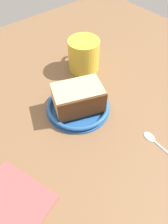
# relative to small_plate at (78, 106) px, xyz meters

# --- Properties ---
(ground_plane) EXTENTS (1.10, 1.10, 0.03)m
(ground_plane) POSITION_rel_small_plate_xyz_m (0.05, 0.01, -0.02)
(ground_plane) COLOR brown
(small_plate) EXTENTS (0.16, 0.16, 0.02)m
(small_plate) POSITION_rel_small_plate_xyz_m (0.00, 0.00, 0.00)
(small_plate) COLOR #26599E
(small_plate) RESTS_ON ground_plane
(cake_slice) EXTENTS (0.11, 0.13, 0.06)m
(cake_slice) POSITION_rel_small_plate_xyz_m (0.00, -0.00, 0.03)
(cake_slice) COLOR #472814
(cake_slice) RESTS_ON small_plate
(tea_mug) EXTENTS (0.11, 0.09, 0.09)m
(tea_mug) POSITION_rel_small_plate_xyz_m (-0.12, 0.11, 0.04)
(tea_mug) COLOR gold
(tea_mug) RESTS_ON ground_plane
(teaspoon) EXTENTS (0.12, 0.02, 0.01)m
(teaspoon) POSITION_rel_small_plate_xyz_m (0.19, 0.07, -0.01)
(teaspoon) COLOR silver
(teaspoon) RESTS_ON ground_plane
(folded_napkin) EXTENTS (0.16, 0.14, 0.01)m
(folded_napkin) POSITION_rel_small_plate_xyz_m (0.10, -0.23, -0.01)
(folded_napkin) COLOR #B24C4C
(folded_napkin) RESTS_ON ground_plane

